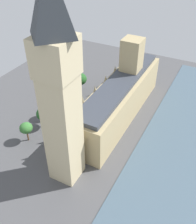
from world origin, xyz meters
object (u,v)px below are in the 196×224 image
(clock_tower, at_px, (59,86))
(plane_tree_midblock, at_px, (44,114))
(double_decker_bus_corner, at_px, (74,118))
(plane_tree_near_tower, at_px, (26,128))
(plane_tree_under_trees, at_px, (54,102))
(street_lamp_far_end, at_px, (65,96))
(car_silver_opposite_hall, at_px, (92,98))
(parliament_building, at_px, (121,96))
(pedestrian_trailing, at_px, (67,145))
(plane_tree_by_river_gate, at_px, (80,79))
(car_white_kerbside, at_px, (106,82))

(clock_tower, xyz_separation_m, plane_tree_midblock, (20.00, -15.46, -25.81))
(double_decker_bus_corner, relative_size, plane_tree_near_tower, 1.38)
(plane_tree_near_tower, bearing_deg, plane_tree_midblock, -95.47)
(clock_tower, height_order, plane_tree_under_trees, clock_tower)
(plane_tree_under_trees, distance_m, street_lamp_far_end, 8.92)
(street_lamp_far_end, bearing_deg, car_silver_opposite_hall, -131.06)
(parliament_building, xyz_separation_m, plane_tree_near_tower, (22.89, 29.84, -2.98))
(parliament_building, xyz_separation_m, plane_tree_midblock, (22.00, 20.59, -2.63))
(parliament_building, relative_size, plane_tree_near_tower, 7.57)
(clock_tower, height_order, car_silver_opposite_hall, clock_tower)
(parliament_building, distance_m, street_lamp_far_end, 23.82)
(parliament_building, distance_m, double_decker_bus_corner, 20.16)
(parliament_building, height_order, car_silver_opposite_hall, parliament_building)
(pedestrian_trailing, distance_m, plane_tree_midblock, 15.32)
(parliament_building, distance_m, plane_tree_by_river_gate, 22.67)
(car_silver_opposite_hall, height_order, plane_tree_by_river_gate, plane_tree_by_river_gate)
(clock_tower, xyz_separation_m, plane_tree_near_tower, (20.89, -6.20, -26.15))
(plane_tree_under_trees, relative_size, plane_tree_midblock, 1.10)
(plane_tree_under_trees, bearing_deg, street_lamp_far_end, -85.66)
(parliament_building, distance_m, plane_tree_midblock, 30.25)
(car_silver_opposite_hall, relative_size, street_lamp_far_end, 0.69)
(car_white_kerbside, xyz_separation_m, car_silver_opposite_hall, (-0.79, 15.44, 0.00))
(pedestrian_trailing, relative_size, plane_tree_under_trees, 0.18)
(plane_tree_midblock, xyz_separation_m, street_lamp_far_end, (0.86, -15.14, -1.24))
(clock_tower, distance_m, car_silver_opposite_hall, 52.06)
(clock_tower, xyz_separation_m, car_white_kerbside, (13.54, -55.36, -30.90))
(parliament_building, bearing_deg, double_decker_bus_corner, 47.28)
(double_decker_bus_corner, bearing_deg, car_white_kerbside, 92.54)
(car_silver_opposite_hall, height_order, street_lamp_far_end, street_lamp_far_end)
(plane_tree_under_trees, xyz_separation_m, plane_tree_midblock, (-0.21, 6.57, -1.14))
(pedestrian_trailing, distance_m, plane_tree_near_tower, 15.39)
(clock_tower, distance_m, street_lamp_far_end, 45.86)
(pedestrian_trailing, relative_size, plane_tree_midblock, 0.19)
(plane_tree_under_trees, xyz_separation_m, plane_tree_near_tower, (0.68, 15.82, -1.48))
(car_white_kerbside, distance_m, street_lamp_far_end, 26.10)
(plane_tree_by_river_gate, bearing_deg, car_white_kerbside, -115.04)
(car_silver_opposite_hall, relative_size, double_decker_bus_corner, 0.45)
(parliament_building, height_order, double_decker_bus_corner, parliament_building)
(car_white_kerbside, height_order, plane_tree_by_river_gate, plane_tree_by_river_gate)
(car_silver_opposite_hall, xyz_separation_m, pedestrian_trailing, (-5.99, 30.10, -0.15))
(double_decker_bus_corner, distance_m, plane_tree_under_trees, 10.19)
(car_silver_opposite_hall, distance_m, plane_tree_near_tower, 35.00)
(car_white_kerbside, xyz_separation_m, plane_tree_near_tower, (7.35, 49.15, 4.75))
(double_decker_bus_corner, xyz_separation_m, plane_tree_by_river_gate, (8.90, -19.71, 5.00))
(clock_tower, distance_m, car_white_kerbside, 64.83)
(clock_tower, height_order, double_decker_bus_corner, clock_tower)
(clock_tower, bearing_deg, plane_tree_midblock, -37.70)
(parliament_building, height_order, car_white_kerbside, parliament_building)
(car_white_kerbside, xyz_separation_m, double_decker_bus_corner, (-2.48, 33.45, 1.75))
(car_white_kerbside, xyz_separation_m, plane_tree_midblock, (6.47, 39.90, 5.10))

